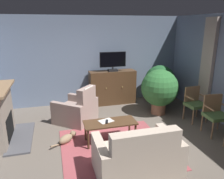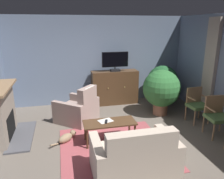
{
  "view_description": "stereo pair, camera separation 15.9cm",
  "coord_description": "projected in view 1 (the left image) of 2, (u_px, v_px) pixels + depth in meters",
  "views": [
    {
      "loc": [
        -1.32,
        -4.05,
        2.47
      ],
      "look_at": [
        -0.09,
        0.43,
        1.09
      ],
      "focal_mm": 35.02,
      "sensor_mm": 36.0,
      "label": 1
    },
    {
      "loc": [
        -1.17,
        -4.09,
        2.47
      ],
      "look_at": [
        -0.09,
        0.43,
        1.09
      ],
      "focal_mm": 35.02,
      "sensor_mm": 36.0,
      "label": 2
    }
  ],
  "objects": [
    {
      "name": "side_chair_beside_plant",
      "position": [
        216.0,
        113.0,
        5.06
      ],
      "size": [
        0.54,
        0.51,
        0.91
      ],
      "color": "#4C703D",
      "rests_on": "ground_plane"
    },
    {
      "name": "curtain_panel_far",
      "position": [
        208.0,
        61.0,
        5.92
      ],
      "size": [
        0.1,
        0.44,
        2.31
      ],
      "primitive_type": "cube",
      "color": "#B2A393"
    },
    {
      "name": "tv_cabinet",
      "position": [
        112.0,
        88.0,
        7.03
      ],
      "size": [
        1.47,
        0.48,
        1.07
      ],
      "color": "#352315",
      "rests_on": "ground_plane"
    },
    {
      "name": "rug_central",
      "position": [
        115.0,
        148.0,
        4.55
      ],
      "size": [
        2.2,
        2.14,
        0.01
      ],
      "primitive_type": "cube",
      "color": "#9E474C",
      "rests_on": "ground_plane"
    },
    {
      "name": "side_chair_nearest_door",
      "position": [
        195.0,
        102.0,
        5.77
      ],
      "size": [
        0.51,
        0.46,
        0.9
      ],
      "color": "#4C703D",
      "rests_on": "ground_plane"
    },
    {
      "name": "armchair_in_far_corner",
      "position": [
        77.0,
        111.0,
        5.72
      ],
      "size": [
        1.26,
        1.25,
        0.99
      ],
      "color": "#A3897F",
      "rests_on": "ground_plane"
    },
    {
      "name": "potted_plant_small_fern_corner",
      "position": [
        160.0,
        81.0,
        7.06
      ],
      "size": [
        0.98,
        0.98,
        1.23
      ],
      "color": "#99664C",
      "rests_on": "ground_plane"
    },
    {
      "name": "television",
      "position": [
        113.0,
        61.0,
        6.73
      ],
      "size": [
        0.82,
        0.2,
        0.6
      ],
      "color": "black",
      "rests_on": "tv_cabinet"
    },
    {
      "name": "potted_plant_on_hearth_side",
      "position": [
        160.0,
        89.0,
        6.13
      ],
      "size": [
        1.04,
        1.04,
        1.29
      ],
      "color": "#99664C",
      "rests_on": "ground_plane"
    },
    {
      "name": "ground_plane",
      "position": [
        121.0,
        143.0,
        4.79
      ],
      "size": [
        6.21,
        6.11,
        0.04
      ],
      "primitive_type": "cube",
      "color": "#665B51"
    },
    {
      "name": "coffee_table",
      "position": [
        110.0,
        124.0,
        4.69
      ],
      "size": [
        1.12,
        0.49,
        0.47
      ],
      "color": "#4C331E",
      "rests_on": "ground_plane"
    },
    {
      "name": "tv_remote",
      "position": [
        107.0,
        122.0,
        4.67
      ],
      "size": [
        0.1,
        0.18,
        0.02
      ],
      "primitive_type": "cube",
      "rotation": [
        0.0,
        0.0,
        1.27
      ],
      "color": "black",
      "rests_on": "coffee_table"
    },
    {
      "name": "sofa_floral",
      "position": [
        138.0,
        157.0,
        3.67
      ],
      "size": [
        1.41,
        0.88,
        0.94
      ],
      "color": "#C6B29E",
      "rests_on": "ground_plane"
    },
    {
      "name": "wall_back",
      "position": [
        95.0,
        60.0,
        6.99
      ],
      "size": [
        6.21,
        0.1,
        2.75
      ],
      "primitive_type": "cube",
      "color": "slate",
      "rests_on": "ground_plane"
    },
    {
      "name": "folded_newspaper",
      "position": [
        106.0,
        121.0,
        4.72
      ],
      "size": [
        0.35,
        0.3,
        0.01
      ],
      "primitive_type": "cube",
      "rotation": [
        0.0,
        0.0,
        0.31
      ],
      "color": "silver",
      "rests_on": "coffee_table"
    },
    {
      "name": "cat",
      "position": [
        67.0,
        138.0,
        4.76
      ],
      "size": [
        0.57,
        0.46,
        0.2
      ],
      "color": "#937A5B",
      "rests_on": "ground_plane"
    }
  ]
}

